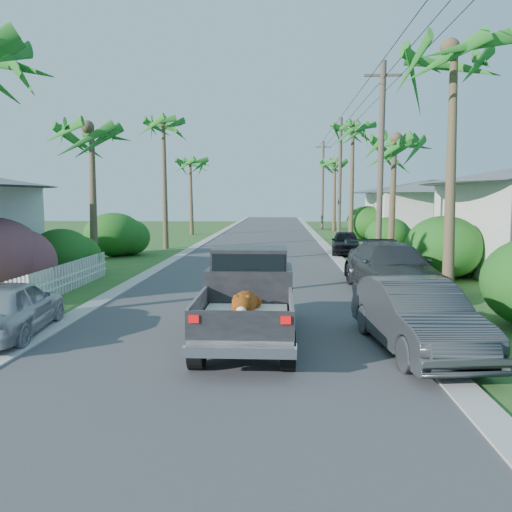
# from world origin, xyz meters

# --- Properties ---
(ground) EXTENTS (120.00, 120.00, 0.00)m
(ground) POSITION_xyz_m (0.00, 0.00, 0.00)
(ground) COLOR #2F5821
(ground) RESTS_ON ground
(road) EXTENTS (8.00, 100.00, 0.02)m
(road) POSITION_xyz_m (0.00, 25.00, 0.01)
(road) COLOR #38383A
(road) RESTS_ON ground
(curb_left) EXTENTS (0.60, 100.00, 0.06)m
(curb_left) POSITION_xyz_m (-4.30, 25.00, 0.03)
(curb_left) COLOR #A5A39E
(curb_left) RESTS_ON ground
(curb_right) EXTENTS (0.60, 100.00, 0.06)m
(curb_right) POSITION_xyz_m (4.30, 25.00, 0.03)
(curb_right) COLOR #A5A39E
(curb_right) RESTS_ON ground
(pickup_truck) EXTENTS (1.98, 5.12, 2.06)m
(pickup_truck) POSITION_xyz_m (0.56, 2.01, 1.01)
(pickup_truck) COLOR black
(pickup_truck) RESTS_ON ground
(parked_car_rn) EXTENTS (2.09, 4.63, 1.47)m
(parked_car_rn) POSITION_xyz_m (4.09, 1.09, 0.74)
(parked_car_rn) COLOR #2E3133
(parked_car_rn) RESTS_ON ground
(parked_car_rm) EXTENTS (2.83, 5.89, 1.66)m
(parked_car_rm) POSITION_xyz_m (5.00, 7.63, 0.83)
(parked_car_rm) COLOR #2A2D2F
(parked_car_rm) RESTS_ON ground
(parked_car_rf) EXTENTS (1.96, 4.08, 1.34)m
(parked_car_rf) POSITION_xyz_m (5.00, 19.34, 0.67)
(parked_car_rf) COLOR black
(parked_car_rf) RESTS_ON ground
(parked_car_ln) EXTENTS (2.03, 4.07, 1.33)m
(parked_car_ln) POSITION_xyz_m (-5.00, 1.82, 0.67)
(parked_car_ln) COLOR #B1B3B8
(parked_car_ln) RESTS_ON ground
(palm_l_b) EXTENTS (4.40, 4.40, 7.40)m
(palm_l_b) POSITION_xyz_m (-6.80, 12.00, 6.15)
(palm_l_b) COLOR brown
(palm_l_b) RESTS_ON ground
(palm_l_c) EXTENTS (4.40, 4.40, 9.20)m
(palm_l_c) POSITION_xyz_m (-6.00, 22.00, 7.91)
(palm_l_c) COLOR brown
(palm_l_c) RESTS_ON ground
(palm_l_d) EXTENTS (4.40, 4.40, 7.70)m
(palm_l_d) POSITION_xyz_m (-6.50, 34.00, 6.44)
(palm_l_d) COLOR brown
(palm_l_d) RESTS_ON ground
(palm_r_a) EXTENTS (4.40, 4.40, 8.70)m
(palm_r_a) POSITION_xyz_m (6.30, 6.00, 7.42)
(palm_r_a) COLOR brown
(palm_r_a) RESTS_ON ground
(palm_r_b) EXTENTS (4.40, 4.40, 7.20)m
(palm_r_b) POSITION_xyz_m (6.60, 15.00, 5.95)
(palm_r_b) COLOR brown
(palm_r_b) RESTS_ON ground
(palm_r_c) EXTENTS (4.40, 4.40, 9.40)m
(palm_r_c) POSITION_xyz_m (6.20, 26.00, 8.11)
(palm_r_c) COLOR brown
(palm_r_c) RESTS_ON ground
(palm_r_d) EXTENTS (4.40, 4.40, 8.00)m
(palm_r_d) POSITION_xyz_m (6.50, 40.00, 6.74)
(palm_r_d) COLOR brown
(palm_r_d) RESTS_ON ground
(shrub_l_c) EXTENTS (2.40, 2.64, 2.00)m
(shrub_l_c) POSITION_xyz_m (-7.40, 10.00, 1.00)
(shrub_l_c) COLOR #1F4D16
(shrub_l_c) RESTS_ON ground
(shrub_l_d) EXTENTS (3.20, 3.52, 2.40)m
(shrub_l_d) POSITION_xyz_m (-8.00, 18.00, 1.20)
(shrub_l_d) COLOR #1F4D16
(shrub_l_d) RESTS_ON ground
(shrub_r_b) EXTENTS (3.00, 3.30, 2.50)m
(shrub_r_b) POSITION_xyz_m (7.80, 11.00, 1.25)
(shrub_r_b) COLOR #1F4D16
(shrub_r_b) RESTS_ON ground
(shrub_r_c) EXTENTS (2.60, 2.86, 2.10)m
(shrub_r_c) POSITION_xyz_m (7.50, 20.00, 1.05)
(shrub_r_c) COLOR #1F4D16
(shrub_r_c) RESTS_ON ground
(shrub_r_d) EXTENTS (3.20, 3.52, 2.60)m
(shrub_r_d) POSITION_xyz_m (8.00, 30.00, 1.30)
(shrub_r_d) COLOR #1F4D16
(shrub_r_d) RESTS_ON ground
(picket_fence) EXTENTS (0.10, 11.00, 1.00)m
(picket_fence) POSITION_xyz_m (-6.00, 5.50, 0.50)
(picket_fence) COLOR white
(picket_fence) RESTS_ON ground
(house_right_far) EXTENTS (9.00, 8.00, 4.60)m
(house_right_far) POSITION_xyz_m (13.00, 30.00, 2.12)
(house_right_far) COLOR silver
(house_right_far) RESTS_ON ground
(utility_pole_b) EXTENTS (1.60, 0.26, 9.00)m
(utility_pole_b) POSITION_xyz_m (5.60, 13.00, 4.60)
(utility_pole_b) COLOR brown
(utility_pole_b) RESTS_ON ground
(utility_pole_c) EXTENTS (1.60, 0.26, 9.00)m
(utility_pole_c) POSITION_xyz_m (5.60, 28.00, 4.60)
(utility_pole_c) COLOR brown
(utility_pole_c) RESTS_ON ground
(utility_pole_d) EXTENTS (1.60, 0.26, 9.00)m
(utility_pole_d) POSITION_xyz_m (5.60, 43.00, 4.60)
(utility_pole_d) COLOR brown
(utility_pole_d) RESTS_ON ground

